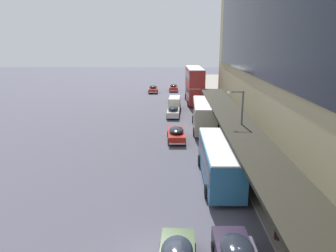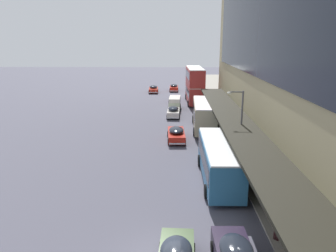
{
  "view_description": "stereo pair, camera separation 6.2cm",
  "coord_description": "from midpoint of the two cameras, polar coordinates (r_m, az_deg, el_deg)",
  "views": [
    {
      "loc": [
        0.63,
        -14.29,
        10.79
      ],
      "look_at": [
        0.04,
        19.33,
        1.91
      ],
      "focal_mm": 35.0,
      "sensor_mm": 36.0,
      "label": 1
    },
    {
      "loc": [
        0.7,
        -14.29,
        10.79
      ],
      "look_at": [
        0.04,
        19.33,
        1.91
      ],
      "focal_mm": 35.0,
      "sensor_mm": 36.0,
      "label": 2
    }
  ],
  "objects": [
    {
      "name": "sedan_oncoming_rear",
      "position": [
        36.02,
        1.39,
        -1.38
      ],
      "size": [
        2.05,
        4.94,
        1.52
      ],
      "color": "#B41F13",
      "rests_on": "ground"
    },
    {
      "name": "street_lamp",
      "position": [
        29.88,
        12.31,
        1.06
      ],
      "size": [
        1.5,
        0.28,
        6.33
      ],
      "color": "#4C4C51",
      "rests_on": "sidewalk_kerb"
    },
    {
      "name": "transit_bus_kerbside_rear",
      "position": [
        25.82,
        8.85,
        -5.8
      ],
      "size": [
        2.76,
        9.46,
        3.09
      ],
      "color": "teal",
      "rests_on": "ground"
    },
    {
      "name": "transit_bus_kerbside_front",
      "position": [
        40.52,
        6.25,
        2.13
      ],
      "size": [
        2.99,
        9.6,
        3.44
      ],
      "color": "#BFAF87",
      "rests_on": "ground"
    },
    {
      "name": "sedan_lead_near",
      "position": [
        69.43,
        -2.63,
        6.45
      ],
      "size": [
        2.14,
        4.63,
        1.48
      ],
      "color": "#A92214",
      "rests_on": "ground"
    },
    {
      "name": "sedan_second_mid",
      "position": [
        71.42,
        0.96,
        6.72
      ],
      "size": [
        1.89,
        4.75,
        1.52
      ],
      "color": "#B11E12",
      "rests_on": "ground"
    },
    {
      "name": "pedestrian_at_kerb",
      "position": [
        19.43,
        18.51,
        -15.68
      ],
      "size": [
        0.45,
        0.49,
        1.86
      ],
      "color": "#341B1C",
      "rests_on": "sidewalk_kerb"
    },
    {
      "name": "sedan_far_back",
      "position": [
        46.94,
        0.87,
        2.48
      ],
      "size": [
        1.93,
        4.28,
        1.59
      ],
      "color": "beige",
      "rests_on": "ground"
    },
    {
      "name": "vw_van",
      "position": [
        52.46,
        1.11,
        4.14
      ],
      "size": [
        2.03,
        4.61,
        1.96
      ],
      "color": "beige",
      "rests_on": "ground"
    },
    {
      "name": "transit_bus_kerbside_far",
      "position": [
        57.53,
        4.6,
        7.29
      ],
      "size": [
        3.01,
        10.33,
        6.16
      ],
      "color": "#AD2C2A",
      "rests_on": "ground"
    }
  ]
}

